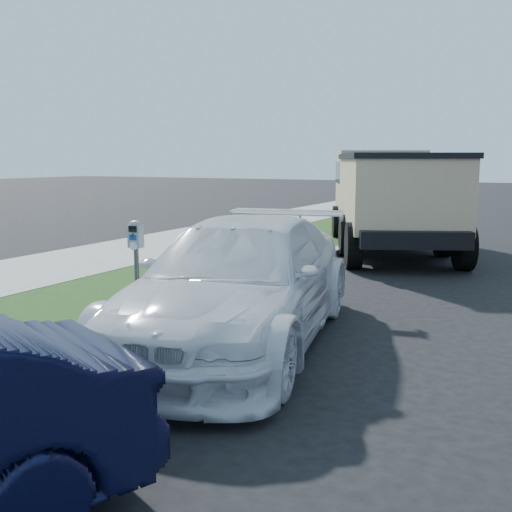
% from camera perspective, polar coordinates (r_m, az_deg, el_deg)
% --- Properties ---
extents(ground, '(120.00, 120.00, 0.00)m').
position_cam_1_polar(ground, '(7.18, 6.37, -9.88)').
color(ground, black).
rests_on(ground, ground).
extents(streetside, '(6.12, 50.00, 0.15)m').
position_cam_1_polar(streetside, '(11.76, -16.02, -2.31)').
color(streetside, gray).
rests_on(streetside, ground).
extents(parking_meter, '(0.20, 0.14, 1.41)m').
position_cam_1_polar(parking_meter, '(8.13, -11.35, 0.62)').
color(parking_meter, '#3F4247').
rests_on(parking_meter, ground).
extents(white_wagon, '(3.22, 5.75, 1.58)m').
position_cam_1_polar(white_wagon, '(7.67, -1.19, -2.48)').
color(white_wagon, white).
rests_on(white_wagon, ground).
extents(dump_truck, '(4.83, 7.00, 2.59)m').
position_cam_1_polar(dump_truck, '(15.72, 12.69, 5.74)').
color(dump_truck, black).
rests_on(dump_truck, ground).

